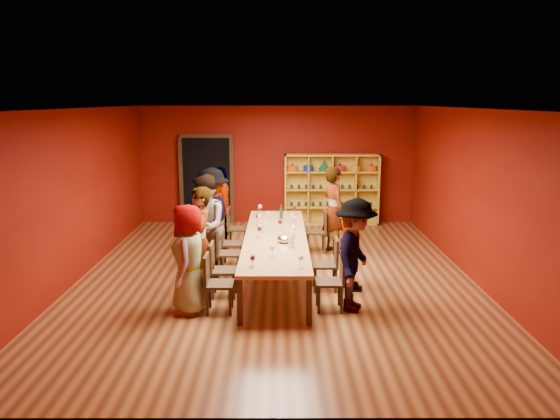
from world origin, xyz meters
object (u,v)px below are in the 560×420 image
object	(u,v)px
chair_person_left_3	(228,240)
chair_person_left_4	(234,226)
chair_person_left_1	(219,267)
person_right_1	(351,246)
shelving_unit	(331,186)
tasting_table	(276,239)
chair_person_right_0	(335,278)
person_left_4	(221,208)
person_left_0	(189,259)
person_right_4	(334,210)
wine_bottle	(281,213)
chair_person_left_2	(225,250)
spittoon_bowl	(285,239)
chair_person_right_4	(320,229)
person_left_2	(205,227)
chair_person_right_1	(330,261)
person_right_0	(355,255)
chair_person_left_0	(214,280)
person_left_1	(200,242)
person_left_3	(212,217)

from	to	relation	value
chair_person_left_3	chair_person_left_4	distance (m)	1.24
chair_person_left_1	person_right_1	xyz separation A→B (m)	(2.17, 0.30, 0.26)
shelving_unit	chair_person_left_4	bearing A→B (deg)	-133.88
tasting_table	chair_person_right_0	distance (m)	1.84
person_left_4	person_left_0	bearing A→B (deg)	5.33
chair_person_left_4	person_right_4	world-z (taller)	person_right_4
chair_person_right_0	wine_bottle	bearing A→B (deg)	104.60
chair_person_left_1	person_right_4	world-z (taller)	person_right_4
chair_person_left_2	spittoon_bowl	xyz separation A→B (m)	(1.07, -0.42, 0.32)
person_left_0	chair_person_left_3	size ratio (longest dim) A/B	1.85
chair_person_left_3	wine_bottle	world-z (taller)	wine_bottle
person_left_4	chair_person_right_4	size ratio (longest dim) A/B	1.99
shelving_unit	person_left_4	xyz separation A→B (m)	(-2.57, -2.40, -0.10)
person_left_0	chair_person_right_0	bearing A→B (deg)	92.10
chair_person_left_1	chair_person_left_4	bearing A→B (deg)	90.00
chair_person_left_2	person_right_1	xyz separation A→B (m)	(2.17, -0.69, 0.26)
person_left_2	chair_person_right_1	size ratio (longest dim) A/B	2.09
chair_person_left_3	person_right_0	size ratio (longest dim) A/B	0.52
chair_person_left_0	chair_person_right_0	world-z (taller)	same
shelving_unit	chair_person_right_0	xyz separation A→B (m)	(-0.49, -5.91, -0.49)
chair_person_left_3	chair_person_right_4	xyz separation A→B (m)	(1.82, 0.94, 0.00)
chair_person_right_4	chair_person_left_4	bearing A→B (deg)	170.55
person_left_1	person_left_2	xyz separation A→B (m)	(-0.05, 1.00, 0.03)
tasting_table	person_left_3	xyz separation A→B (m)	(-1.22, 0.68, 0.25)
chair_person_left_3	person_right_0	xyz separation A→B (m)	(2.12, -2.27, 0.36)
person_left_0	person_left_2	xyz separation A→B (m)	(0.02, 1.66, 0.10)
shelving_unit	chair_person_left_0	size ratio (longest dim) A/B	2.70
chair_person_left_1	chair_person_right_0	bearing A→B (deg)	-17.66
person_left_0	person_right_1	xyz separation A→B (m)	(2.54, 0.97, -0.07)
person_left_0	wine_bottle	xyz separation A→B (m)	(1.39, 3.17, 0.04)
person_left_4	chair_person_right_0	size ratio (longest dim) A/B	1.99
person_left_1	chair_person_left_3	size ratio (longest dim) A/B	2.03
tasting_table	shelving_unit	bearing A→B (deg)	72.08
chair_person_left_1	person_left_3	xyz separation A→B (m)	(-0.31, 1.69, 0.45)
chair_person_left_1	chair_person_right_1	bearing A→B (deg)	9.51
chair_person_left_1	spittoon_bowl	distance (m)	1.26
chair_person_left_4	person_right_1	xyz separation A→B (m)	(2.17, -2.62, 0.26)
chair_person_left_1	chair_person_left_4	size ratio (longest dim) A/B	1.00
shelving_unit	person_right_4	xyz separation A→B (m)	(-0.20, -2.70, -0.08)
chair_person_left_4	person_right_4	bearing A→B (deg)	-8.19
person_left_2	person_left_3	bearing A→B (deg)	167.11
chair_person_left_2	tasting_table	bearing A→B (deg)	0.81
tasting_table	person_right_4	bearing A→B (deg)	53.53
chair_person_left_3	spittoon_bowl	world-z (taller)	chair_person_left_3
person_right_4	spittoon_bowl	bearing A→B (deg)	130.39
chair_person_left_0	chair_person_right_1	distance (m)	2.06
tasting_table	chair_person_right_4	distance (m)	1.87
person_right_0	person_right_1	xyz separation A→B (m)	(0.06, 0.88, -0.10)
person_left_0	shelving_unit	bearing A→B (deg)	155.81
chair_person_left_1	person_right_0	bearing A→B (deg)	-15.31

